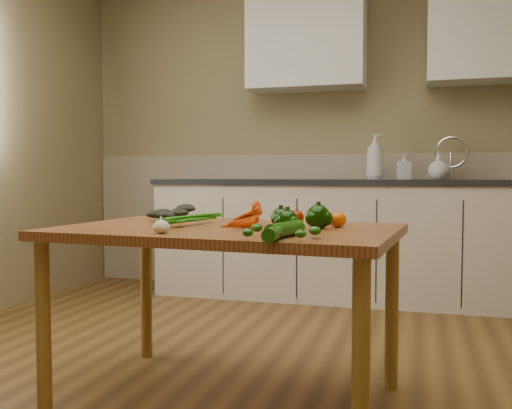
{
  "coord_description": "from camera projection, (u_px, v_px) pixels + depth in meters",
  "views": [
    {
      "loc": [
        0.76,
        -2.09,
        0.93
      ],
      "look_at": [
        0.06,
        0.35,
        0.8
      ],
      "focal_mm": 40.0,
      "sensor_mm": 36.0,
      "label": 1
    }
  ],
  "objects": [
    {
      "name": "room",
      "position": [
        231.0,
        100.0,
        2.37
      ],
      "size": [
        4.04,
        5.04,
        2.64
      ],
      "color": "brown",
      "rests_on": "ground"
    },
    {
      "name": "counter_run",
      "position": [
        343.0,
        238.0,
        4.29
      ],
      "size": [
        2.84,
        0.64,
        1.14
      ],
      "color": "beige",
      "rests_on": "ground"
    },
    {
      "name": "upper_cabinets",
      "position": [
        387.0,
        39.0,
        4.25
      ],
      "size": [
        2.15,
        0.35,
        0.7
      ],
      "color": "silver",
      "rests_on": "room"
    },
    {
      "name": "table",
      "position": [
        227.0,
        246.0,
        2.33
      ],
      "size": [
        1.41,
        0.97,
        0.72
      ],
      "rotation": [
        0.0,
        0.0,
        -0.08
      ],
      "color": "#9B572D",
      "rests_on": "ground"
    },
    {
      "name": "soap_bottle_a",
      "position": [
        375.0,
        157.0,
        4.27
      ],
      "size": [
        0.14,
        0.14,
        0.34
      ],
      "primitive_type": "imported",
      "rotation": [
        0.0,
        0.0,
        1.49
      ],
      "color": "silver",
      "rests_on": "counter_run"
    },
    {
      "name": "soap_bottle_b",
      "position": [
        404.0,
        166.0,
        4.2
      ],
      "size": [
        0.11,
        0.11,
        0.19
      ],
      "primitive_type": "imported",
      "rotation": [
        0.0,
        0.0,
        1.86
      ],
      "color": "silver",
      "rests_on": "counter_run"
    },
    {
      "name": "soap_bottle_c",
      "position": [
        439.0,
        166.0,
        4.14
      ],
      "size": [
        0.17,
        0.17,
        0.19
      ],
      "primitive_type": "imported",
      "rotation": [
        0.0,
        0.0,
        3.28
      ],
      "color": "silver",
      "rests_on": "counter_run"
    },
    {
      "name": "carrot_bunch",
      "position": [
        229.0,
        218.0,
        2.34
      ],
      "size": [
        0.26,
        0.21,
        0.07
      ],
      "primitive_type": null,
      "rotation": [
        0.0,
        0.0,
        -0.08
      ],
      "color": "#E04105",
      "rests_on": "table"
    },
    {
      "name": "leafy_greens",
      "position": [
        174.0,
        210.0,
        2.65
      ],
      "size": [
        0.19,
        0.17,
        0.1
      ],
      "primitive_type": null,
      "color": "black",
      "rests_on": "table"
    },
    {
      "name": "garlic_bulb",
      "position": [
        161.0,
        227.0,
        2.06
      ],
      "size": [
        0.06,
        0.06,
        0.05
      ],
      "primitive_type": "ellipsoid",
      "color": "white",
      "rests_on": "table"
    },
    {
      "name": "pepper_a",
      "position": [
        281.0,
        218.0,
        2.26
      ],
      "size": [
        0.08,
        0.08,
        0.08
      ],
      "primitive_type": "sphere",
      "color": "black",
      "rests_on": "table"
    },
    {
      "name": "pepper_b",
      "position": [
        318.0,
        217.0,
        2.24
      ],
      "size": [
        0.09,
        0.09,
        0.09
      ],
      "primitive_type": "sphere",
      "color": "black",
      "rests_on": "table"
    },
    {
      "name": "pepper_c",
      "position": [
        287.0,
        221.0,
        2.12
      ],
      "size": [
        0.08,
        0.08,
        0.08
      ],
      "primitive_type": "sphere",
      "color": "black",
      "rests_on": "table"
    },
    {
      "name": "tomato_a",
      "position": [
        296.0,
        217.0,
        2.42
      ],
      "size": [
        0.07,
        0.07,
        0.06
      ],
      "primitive_type": "ellipsoid",
      "color": "#821202",
      "rests_on": "table"
    },
    {
      "name": "tomato_b",
      "position": [
        324.0,
        218.0,
        2.42
      ],
      "size": [
        0.07,
        0.07,
        0.06
      ],
      "primitive_type": "ellipsoid",
      "color": "#DB5B05",
      "rests_on": "table"
    },
    {
      "name": "tomato_c",
      "position": [
        338.0,
        219.0,
        2.3
      ],
      "size": [
        0.07,
        0.07,
        0.06
      ],
      "primitive_type": "ellipsoid",
      "color": "#DB5B05",
      "rests_on": "table"
    },
    {
      "name": "zucchini_a",
      "position": [
        285.0,
        229.0,
        1.95
      ],
      "size": [
        0.1,
        0.23,
        0.05
      ],
      "primitive_type": "cylinder",
      "rotation": [
        1.57,
        0.0,
        -0.22
      ],
      "color": "#124907",
      "rests_on": "table"
    },
    {
      "name": "zucchini_b",
      "position": [
        274.0,
        233.0,
        1.84
      ],
      "size": [
        0.06,
        0.18,
        0.05
      ],
      "primitive_type": "cylinder",
      "rotation": [
        1.57,
        0.0,
        0.06
      ],
      "color": "#124907",
      "rests_on": "table"
    }
  ]
}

